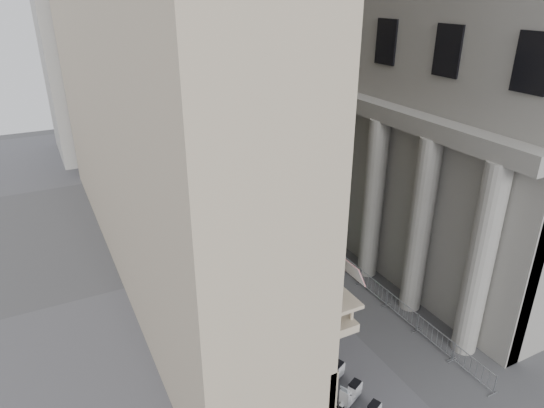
{
  "coord_description": "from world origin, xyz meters",
  "views": [
    {
      "loc": [
        -13.22,
        -6.95,
        16.76
      ],
      "look_at": [
        -0.86,
        17.37,
        4.5
      ],
      "focal_mm": 32.0,
      "sensor_mm": 36.0,
      "label": 1
    }
  ],
  "objects_px": {
    "security_tent": "(230,218)",
    "info_kiosk": "(227,267)",
    "pedestrian_b": "(240,195)",
    "pedestrian_a": "(230,178)",
    "street_lamp": "(182,160)"
  },
  "relations": [
    {
      "from": "pedestrian_a",
      "to": "street_lamp",
      "type": "bearing_deg",
      "value": 29.61
    },
    {
      "from": "security_tent",
      "to": "pedestrian_a",
      "type": "relative_size",
      "value": 2.11
    },
    {
      "from": "security_tent",
      "to": "pedestrian_b",
      "type": "height_order",
      "value": "security_tent"
    },
    {
      "from": "street_lamp",
      "to": "info_kiosk",
      "type": "bearing_deg",
      "value": -89.0
    },
    {
      "from": "security_tent",
      "to": "info_kiosk",
      "type": "height_order",
      "value": "security_tent"
    },
    {
      "from": "info_kiosk",
      "to": "pedestrian_a",
      "type": "height_order",
      "value": "info_kiosk"
    },
    {
      "from": "info_kiosk",
      "to": "security_tent",
      "type": "bearing_deg",
      "value": 82.57
    },
    {
      "from": "pedestrian_a",
      "to": "info_kiosk",
      "type": "bearing_deg",
      "value": 54.41
    },
    {
      "from": "pedestrian_b",
      "to": "security_tent",
      "type": "bearing_deg",
      "value": 95.32
    },
    {
      "from": "security_tent",
      "to": "pedestrian_a",
      "type": "xyz_separation_m",
      "value": [
        4.61,
        11.21,
        -1.82
      ]
    },
    {
      "from": "street_lamp",
      "to": "pedestrian_a",
      "type": "relative_size",
      "value": 4.43
    },
    {
      "from": "pedestrian_a",
      "to": "pedestrian_b",
      "type": "distance_m",
      "value": 4.05
    },
    {
      "from": "pedestrian_a",
      "to": "pedestrian_b",
      "type": "xyz_separation_m",
      "value": [
        -0.8,
        -3.97,
        -0.04
      ]
    },
    {
      "from": "pedestrian_b",
      "to": "street_lamp",
      "type": "bearing_deg",
      "value": 47.03
    },
    {
      "from": "pedestrian_b",
      "to": "info_kiosk",
      "type": "bearing_deg",
      "value": 95.69
    }
  ]
}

